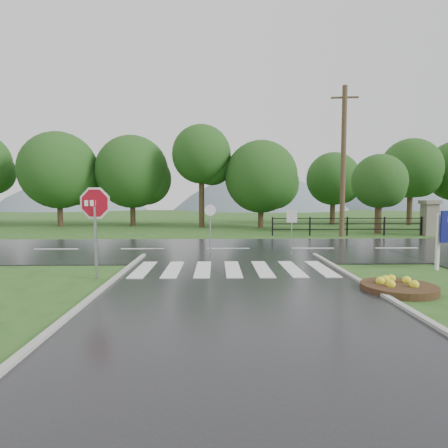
{
  "coord_description": "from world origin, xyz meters",
  "views": [
    {
      "loc": [
        -0.57,
        -7.4,
        2.5
      ],
      "look_at": [
        -0.27,
        6.0,
        1.5
      ],
      "focal_mm": 30.0,
      "sensor_mm": 36.0,
      "label": 1
    }
  ],
  "objects": [
    {
      "name": "ground",
      "position": [
        0.0,
        0.0,
        0.0
      ],
      "size": [
        120.0,
        120.0,
        0.0
      ],
      "primitive_type": "plane",
      "color": "#27511B",
      "rests_on": "ground"
    },
    {
      "name": "main_road",
      "position": [
        0.0,
        10.0,
        0.0
      ],
      "size": [
        90.0,
        8.0,
        0.04
      ],
      "primitive_type": "cube",
      "color": "black",
      "rests_on": "ground"
    },
    {
      "name": "crosswalk",
      "position": [
        0.0,
        5.0,
        0.06
      ],
      "size": [
        6.5,
        2.8,
        0.02
      ],
      "color": "silver",
      "rests_on": "ground"
    },
    {
      "name": "pillar_west",
      "position": [
        13.0,
        16.0,
        1.18
      ],
      "size": [
        1.0,
        1.0,
        2.24
      ],
      "color": "gray",
      "rests_on": "ground"
    },
    {
      "name": "fence_west",
      "position": [
        7.75,
        16.0,
        0.72
      ],
      "size": [
        9.58,
        0.08,
        1.2
      ],
      "color": "black",
      "rests_on": "ground"
    },
    {
      "name": "hills",
      "position": [
        3.49,
        65.0,
        -15.54
      ],
      "size": [
        102.0,
        48.0,
        48.0
      ],
      "color": "slate",
      "rests_on": "ground"
    },
    {
      "name": "treeline",
      "position": [
        1.0,
        24.0,
        0.0
      ],
      "size": [
        83.2,
        5.2,
        10.0
      ],
      "color": "#1A4515",
      "rests_on": "ground"
    },
    {
      "name": "stop_sign",
      "position": [
        -4.17,
        3.82,
        2.03
      ],
      "size": [
        1.3,
        0.23,
        2.95
      ],
      "color": "#939399",
      "rests_on": "ground"
    },
    {
      "name": "flower_bed",
      "position": [
        4.22,
        2.13,
        0.14
      ],
      "size": [
        1.9,
        1.9,
        0.38
      ],
      "color": "#332111",
      "rests_on": "ground"
    },
    {
      "name": "reg_sign_small",
      "position": [
        2.59,
        8.0,
        1.39
      ],
      "size": [
        0.42,
        0.15,
        1.94
      ],
      "color": "#939399",
      "rests_on": "ground"
    },
    {
      "name": "reg_sign_round",
      "position": [
        -0.81,
        8.78,
        1.37
      ],
      "size": [
        0.5,
        0.08,
        2.15
      ],
      "color": "#939399",
      "rests_on": "ground"
    },
    {
      "name": "utility_pole_east",
      "position": [
        7.23,
        15.5,
        4.65
      ],
      "size": [
        1.63,
        0.31,
        9.16
      ],
      "color": "#473523",
      "rests_on": "ground"
    },
    {
      "name": "entrance_tree_left",
      "position": [
        10.37,
        17.5,
        3.48
      ],
      "size": [
        3.6,
        3.6,
        5.31
      ],
      "color": "#3D2B1C",
      "rests_on": "ground"
    }
  ]
}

